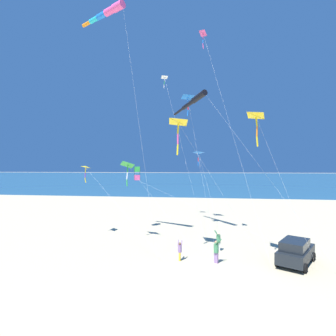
{
  "coord_description": "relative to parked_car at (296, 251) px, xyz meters",
  "views": [
    {
      "loc": [
        -16.51,
        0.82,
        7.32
      ],
      "look_at": [
        10.29,
        4.38,
        7.16
      ],
      "focal_mm": 28.11,
      "sensor_mm": 36.0,
      "label": 1
    }
  ],
  "objects": [
    {
      "name": "kite_delta_small_distant",
      "position": [
        -0.6,
        2.97,
        10.12
      ],
      "size": [
        1.88,
        4.82,
        11.45
      ],
      "color": "yellow",
      "rests_on": "ground_plane"
    },
    {
      "name": "person_child_grey_jacket",
      "position": [
        -0.39,
        8.67,
        -0.11
      ],
      "size": [
        0.46,
        0.36,
        1.55
      ],
      "color": "gold",
      "rests_on": "ground_plane"
    },
    {
      "name": "ocean_water_strip",
      "position": [
        160.77,
        6.08,
        -0.95
      ],
      "size": [
        240.0,
        600.0,
        0.01
      ],
      "primitive_type": "cube",
      "color": "#285B7A",
      "rests_on": "ground_plane"
    },
    {
      "name": "kite_delta_orange_high_right",
      "position": [
        0.69,
        8.86,
        9.98
      ],
      "size": [
        2.3,
        7.74,
        11.36
      ],
      "color": "yellow",
      "rests_on": "ground_plane"
    },
    {
      "name": "kite_box_purple_drifting",
      "position": [
        8.89,
        14.43,
        5.56
      ],
      "size": [
        4.28,
        14.94,
        7.31
      ],
      "color": "green",
      "rests_on": "ground_plane"
    },
    {
      "name": "kite_delta_black_fish_shape",
      "position": [
        12.32,
        8.77,
        15.03
      ],
      "size": [
        10.95,
        3.95,
        16.38
      ],
      "color": "blue",
      "rests_on": "ground_plane"
    },
    {
      "name": "kite_windsock_rainbow_low_near",
      "position": [
        8.02,
        7.96,
        13.49
      ],
      "size": [
        14.01,
        12.84,
        15.09
      ],
      "color": "black",
      "rests_on": "ground_plane"
    },
    {
      "name": "kite_delta_blue_topmost",
      "position": [
        13.13,
        11.81,
        17.84
      ],
      "size": [
        10.71,
        5.95,
        19.17
      ],
      "color": "white",
      "rests_on": "ground_plane"
    },
    {
      "name": "kite_delta_checkered_midright",
      "position": [
        4.29,
        14.18,
        6.5
      ],
      "size": [
        2.27,
        7.24,
        7.89
      ],
      "color": "green",
      "rests_on": "ground_plane"
    },
    {
      "name": "cooler_box",
      "position": [
        2.81,
        0.05,
        -0.74
      ],
      "size": [
        0.62,
        0.42,
        0.42
      ],
      "color": "purple",
      "rests_on": "ground_plane"
    },
    {
      "name": "kite_delta_striped_overhead",
      "position": [
        5.25,
        18.97,
        6.25
      ],
      "size": [
        7.4,
        10.12,
        7.44
      ],
      "color": "yellow",
      "rests_on": "ground_plane"
    },
    {
      "name": "kite_delta_green_low_center",
      "position": [
        4.08,
        6.81,
        18.66
      ],
      "size": [
        6.82,
        5.15,
        20.04
      ],
      "color": "#EF4C93",
      "rests_on": "ground_plane"
    },
    {
      "name": "ground_plane",
      "position": [
        -4.23,
        6.08,
        -0.95
      ],
      "size": [
        600.0,
        600.0,
        0.0
      ],
      "primitive_type": "plane",
      "color": "#C6B58C"
    },
    {
      "name": "person_adult_flyer",
      "position": [
        2.33,
        5.57,
        0.01
      ],
      "size": [
        0.43,
        0.55,
        1.77
      ],
      "color": "silver",
      "rests_on": "ground_plane"
    },
    {
      "name": "kite_windsock_long_streamer_right",
      "position": [
        2.38,
        15.54,
        20.44
      ],
      "size": [
        4.69,
        8.31,
        21.84
      ],
      "color": "#EF4C93",
      "rests_on": "ground_plane"
    },
    {
      "name": "person_child_green_jacket",
      "position": [
        -0.59,
        5.88,
        0.07
      ],
      "size": [
        0.64,
        0.67,
        1.88
      ],
      "color": "#8E6B9E",
      "rests_on": "ground_plane"
    },
    {
      "name": "kite_delta_white_trailing",
      "position": [
        11.18,
        7.42,
        8.02
      ],
      "size": [
        6.68,
        3.12,
        9.23
      ],
      "color": "blue",
      "rests_on": "ground_plane"
    },
    {
      "name": "parked_car",
      "position": [
        0.0,
        0.0,
        0.0
      ],
      "size": [
        4.64,
        3.8,
        1.85
      ],
      "color": "black",
      "rests_on": "ground_plane"
    }
  ]
}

